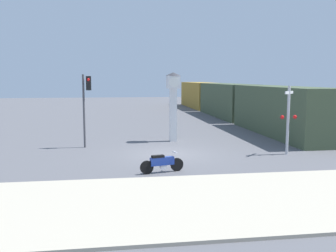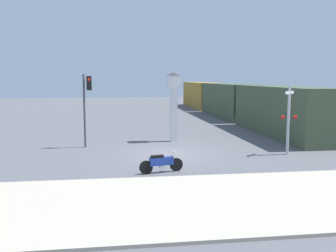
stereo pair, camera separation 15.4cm
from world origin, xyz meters
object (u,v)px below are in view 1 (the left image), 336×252
at_px(freight_train, 227,100).
at_px(railroad_crossing_signal, 288,117).
at_px(motorcycle, 162,163).
at_px(clock_tower, 173,96).
at_px(traffic_light, 86,97).

distance_m(freight_train, railroad_crossing_signal, 19.56).
relative_size(motorcycle, freight_train, 0.05).
height_order(motorcycle, railroad_crossing_signal, railroad_crossing_signal).
distance_m(clock_tower, traffic_light, 5.42).
bearing_deg(freight_train, motorcycle, -113.66).
xyz_separation_m(motorcycle, clock_tower, (1.73, 7.80, 2.45)).
relative_size(clock_tower, railroad_crossing_signal, 1.21).
bearing_deg(motorcycle, clock_tower, 63.22).
bearing_deg(clock_tower, railroad_crossing_signal, -43.04).
xyz_separation_m(clock_tower, traffic_light, (-5.24, -1.38, 0.02)).
bearing_deg(traffic_light, motorcycle, -61.36).
bearing_deg(clock_tower, motorcycle, -102.54).
height_order(clock_tower, freight_train, clock_tower).
relative_size(freight_train, railroad_crossing_signal, 10.43).
bearing_deg(railroad_crossing_signal, freight_train, 81.93).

